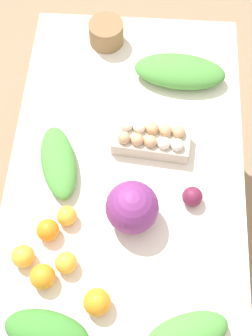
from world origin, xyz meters
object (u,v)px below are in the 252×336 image
object	(u,v)px
greens_bunch_chard	(58,162)
orange_3	(23,256)
greens_bunch_scallion	(47,332)
cabbage_purple	(132,207)
orange_1	(66,263)
egg_carton	(151,139)
paper_bag	(106,33)
orange_5	(67,216)
orange_4	(97,302)
greens_bunch_beet_tops	(180,71)
orange_2	(48,230)
orange_0	(43,277)
beet_root	(192,197)
greens_bunch_dandelion	(187,335)

from	to	relation	value
greens_bunch_chard	orange_3	size ratio (longest dim) A/B	3.94
greens_bunch_chard	greens_bunch_scallion	distance (m)	0.54
cabbage_purple	orange_1	world-z (taller)	cabbage_purple
egg_carton	greens_bunch_chard	world-z (taller)	egg_carton
paper_bag	greens_bunch_chard	xyz separation A→B (m)	(0.57, -0.11, -0.01)
egg_carton	greens_bunch_scallion	xyz separation A→B (m)	(0.65, -0.27, -0.00)
orange_3	orange_5	distance (m)	0.18
greens_bunch_scallion	orange_3	distance (m)	0.24
egg_carton	orange_4	xyz separation A→B (m)	(0.55, -0.13, -0.00)
greens_bunch_beet_tops	orange_2	world-z (taller)	greens_bunch_beet_tops
egg_carton	greens_bunch_scallion	bearing A→B (deg)	-107.29
cabbage_purple	orange_3	world-z (taller)	cabbage_purple
greens_bunch_chard	greens_bunch_scallion	size ratio (longest dim) A/B	1.13
paper_bag	orange_5	xyz separation A→B (m)	(0.76, -0.06, -0.01)
orange_4	orange_0	bearing A→B (deg)	-110.67
cabbage_purple	orange_0	distance (m)	0.34
beet_root	orange_3	xyz separation A→B (m)	(0.23, -0.51, 0.00)
paper_bag	orange_1	xyz separation A→B (m)	(0.91, -0.04, -0.01)
greens_bunch_scallion	orange_5	size ratio (longest dim) A/B	3.81
orange_0	greens_bunch_dandelion	bearing A→B (deg)	72.20
paper_bag	greens_bunch_scallion	bearing A→B (deg)	-3.77
greens_bunch_beet_tops	greens_bunch_scallion	bearing A→B (deg)	-20.86
paper_bag	beet_root	xyz separation A→B (m)	(0.67, 0.34, -0.01)
orange_4	orange_3	bearing A→B (deg)	-117.24
greens_bunch_scallion	orange_2	xyz separation A→B (m)	(-0.30, -0.04, -0.00)
egg_carton	greens_bunch_chard	xyz separation A→B (m)	(0.10, -0.31, -0.01)
greens_bunch_beet_tops	orange_2	size ratio (longest dim) A/B	4.73
paper_bag	greens_bunch_beet_tops	xyz separation A→B (m)	(0.17, 0.29, -0.01)
orange_1	orange_5	xyz separation A→B (m)	(-0.15, -0.02, -0.00)
egg_carton	paper_bag	distance (m)	0.50
greens_bunch_beet_tops	orange_3	size ratio (longest dim) A/B	4.76
beet_root	orange_3	world-z (taller)	orange_3
orange_1	orange_0	bearing A→B (deg)	-53.40
orange_0	orange_3	distance (m)	0.09
paper_bag	orange_2	bearing A→B (deg)	-8.02
egg_carton	greens_bunch_dandelion	size ratio (longest dim) A/B	1.10
greens_bunch_scallion	orange_2	size ratio (longest dim) A/B	3.45
greens_bunch_dandelion	orange_1	xyz separation A→B (m)	(-0.18, -0.36, -0.00)
orange_4	orange_5	size ratio (longest dim) A/B	1.26
greens_bunch_beet_tops	orange_4	xyz separation A→B (m)	(0.85, -0.23, -0.00)
orange_1	cabbage_purple	bearing A→B (deg)	132.50
egg_carton	cabbage_purple	bearing A→B (deg)	-95.22
greens_bunch_chard	orange_0	world-z (taller)	orange_0
orange_1	orange_3	xyz separation A→B (m)	(-0.01, -0.13, 0.00)
paper_bag	orange_3	xyz separation A→B (m)	(0.90, -0.18, -0.01)
paper_bag	orange_3	world-z (taller)	paper_bag
orange_0	orange_4	distance (m)	0.18
paper_bag	orange_0	xyz separation A→B (m)	(0.96, -0.11, -0.01)
orange_0	orange_4	xyz separation A→B (m)	(0.06, 0.17, 0.00)
cabbage_purple	greens_bunch_scallion	bearing A→B (deg)	-30.03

